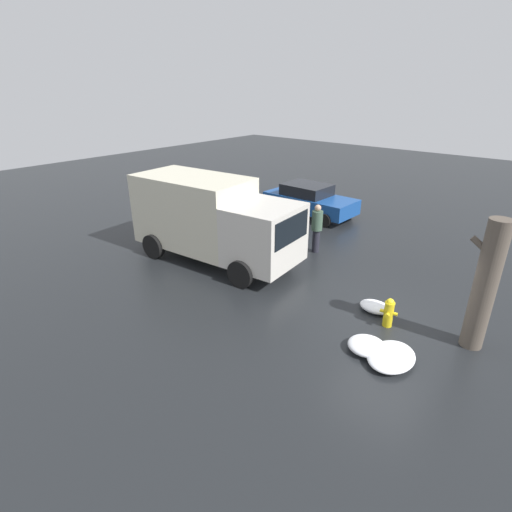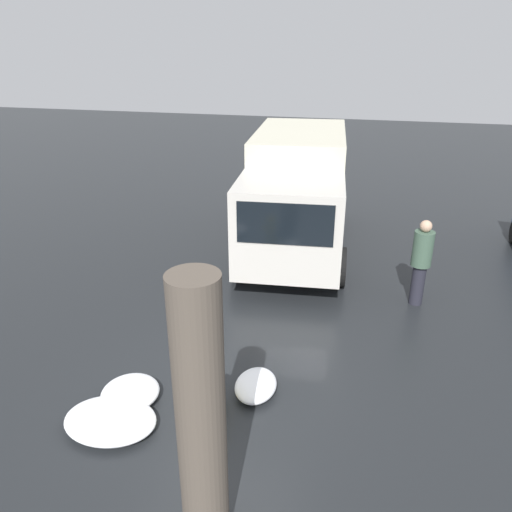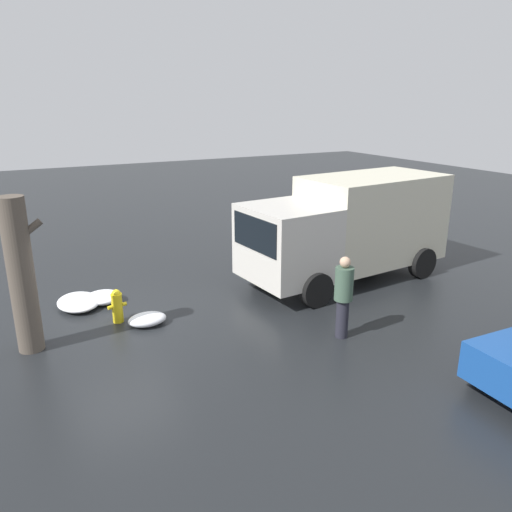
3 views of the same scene
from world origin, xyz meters
The scene contains 8 objects.
ground_plane centered at (0.00, 0.00, 0.00)m, with size 60.00×60.00×0.00m, color black.
fire_hydrant centered at (0.00, 0.00, 0.42)m, with size 0.46×0.36×0.81m.
tree_trunk centered at (-1.91, -0.51, 1.63)m, with size 0.78×0.52×3.24m.
delivery_truck centered at (6.62, -0.10, 1.58)m, with size 6.29×2.97×2.93m.
pedestrian centered at (4.17, -3.08, 1.01)m, with size 0.40×0.40×1.85m.
snow_pile_by_hydrant centered at (0.56, -0.48, 0.14)m, with size 0.89×0.65×0.27m.
snow_pile_curbside centered at (-0.07, 1.36, 0.14)m, with size 0.91×0.89×0.28m.
snow_pile_by_tree centered at (-0.68, 1.36, 0.13)m, with size 1.02×1.35×0.26m.
Camera 2 is at (-5.61, -1.97, 5.15)m, focal length 35.00 mm.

